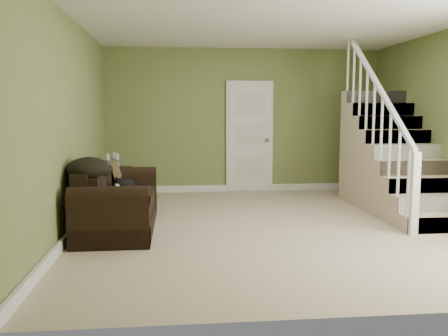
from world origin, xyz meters
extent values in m
cube|color=tan|center=(0.00, 0.00, 0.00)|extent=(5.00, 5.50, 0.01)
cube|color=white|center=(0.00, 0.00, 2.60)|extent=(5.00, 5.50, 0.01)
cube|color=olive|center=(0.00, 2.75, 1.30)|extent=(5.00, 0.04, 2.60)
cube|color=olive|center=(0.00, -2.75, 1.30)|extent=(5.00, 0.04, 2.60)
cube|color=olive|center=(-2.50, 0.00, 1.30)|extent=(0.04, 5.50, 2.60)
cube|color=white|center=(0.00, 2.72, 0.06)|extent=(5.00, 0.04, 0.12)
cube|color=white|center=(-2.47, 0.00, 0.06)|extent=(0.04, 5.50, 0.12)
cube|color=white|center=(0.10, 2.71, 1.01)|extent=(0.86, 0.05, 2.02)
cube|color=white|center=(0.10, 2.69, 1.00)|extent=(0.78, 0.04, 1.96)
sphere|color=olive|center=(0.42, 2.65, 0.95)|extent=(0.07, 0.07, 0.07)
cube|color=tan|center=(2.00, -0.46, 0.10)|extent=(1.00, 0.27, 0.20)
cylinder|color=white|center=(1.55, -0.46, 0.65)|extent=(0.04, 0.04, 0.90)
cube|color=tan|center=(2.00, -0.19, 0.20)|extent=(1.00, 0.27, 0.40)
cylinder|color=white|center=(1.55, -0.19, 0.85)|extent=(0.04, 0.04, 0.90)
cube|color=tan|center=(2.00, 0.08, 0.30)|extent=(1.00, 0.27, 0.60)
cylinder|color=white|center=(1.55, 0.08, 1.05)|extent=(0.04, 0.04, 0.90)
cube|color=tan|center=(2.00, 0.35, 0.40)|extent=(1.00, 0.27, 0.80)
cylinder|color=white|center=(1.55, 0.35, 1.25)|extent=(0.04, 0.04, 0.90)
cube|color=tan|center=(2.00, 0.62, 0.50)|extent=(1.00, 0.27, 1.00)
cylinder|color=white|center=(1.55, 0.62, 1.45)|extent=(0.04, 0.04, 0.90)
cube|color=tan|center=(2.00, 0.89, 0.60)|extent=(1.00, 0.27, 1.20)
cylinder|color=white|center=(1.55, 0.89, 1.65)|extent=(0.04, 0.04, 0.90)
cube|color=tan|center=(2.00, 1.16, 0.70)|extent=(1.00, 0.27, 1.40)
cylinder|color=white|center=(1.55, 1.16, 1.85)|extent=(0.04, 0.04, 0.90)
cube|color=tan|center=(2.00, 1.43, 0.80)|extent=(1.00, 0.27, 1.60)
cylinder|color=white|center=(1.55, 1.43, 2.05)|extent=(0.04, 0.04, 0.90)
cube|color=tan|center=(2.00, 1.70, 0.90)|extent=(1.00, 0.27, 1.80)
cylinder|color=white|center=(1.55, 1.70, 2.25)|extent=(0.04, 0.04, 0.90)
cube|color=white|center=(1.55, -0.62, 0.50)|extent=(0.09, 0.09, 1.00)
cube|color=white|center=(1.55, 0.62, 1.90)|extent=(0.06, 2.46, 1.84)
cube|color=black|center=(-1.97, 0.08, 0.11)|extent=(0.86, 1.99, 0.23)
cube|color=black|center=(-1.88, 0.08, 0.33)|extent=(0.65, 1.50, 0.20)
cube|color=black|center=(-1.97, -0.81, 0.28)|extent=(0.86, 0.23, 0.56)
cube|color=black|center=(-1.97, 0.96, 0.28)|extent=(0.86, 0.23, 0.56)
cylinder|color=black|center=(-1.97, -0.81, 0.56)|extent=(0.86, 0.23, 0.23)
cylinder|color=black|center=(-1.97, 0.96, 0.56)|extent=(0.86, 0.23, 0.23)
cube|color=black|center=(-2.31, 0.08, 0.50)|extent=(0.18, 1.54, 0.57)
cube|color=black|center=(-2.17, 0.08, 0.57)|extent=(0.13, 1.48, 0.32)
cube|color=black|center=(-2.25, 1.77, 0.29)|extent=(0.61, 0.61, 0.58)
cylinder|color=silver|center=(-2.33, 1.71, 0.68)|extent=(0.06, 0.06, 0.20)
cylinder|color=#2B5BA9|center=(-2.33, 1.71, 0.68)|extent=(0.07, 0.07, 0.05)
cylinder|color=white|center=(-2.33, 1.71, 0.80)|extent=(0.03, 0.03, 0.03)
cylinder|color=silver|center=(-2.18, 1.75, 0.68)|extent=(0.06, 0.06, 0.20)
cylinder|color=#2B5BA9|center=(-2.18, 1.75, 0.68)|extent=(0.07, 0.07, 0.05)
cylinder|color=white|center=(-2.18, 1.75, 0.80)|extent=(0.03, 0.03, 0.03)
cylinder|color=silver|center=(-2.25, 1.87, 0.68)|extent=(0.06, 0.06, 0.20)
cylinder|color=#2B5BA9|center=(-2.25, 1.87, 0.68)|extent=(0.07, 0.07, 0.05)
cylinder|color=white|center=(-2.25, 1.87, 0.80)|extent=(0.03, 0.03, 0.03)
ellipsoid|color=black|center=(-1.90, 0.17, 0.52)|extent=(0.30, 0.40, 0.19)
ellipsoid|color=white|center=(-1.90, 0.09, 0.49)|extent=(0.15, 0.18, 0.10)
sphere|color=black|center=(-1.90, -0.02, 0.59)|extent=(0.16, 0.16, 0.13)
ellipsoid|color=white|center=(-1.90, -0.07, 0.56)|extent=(0.08, 0.07, 0.06)
cone|color=black|center=(-1.93, 0.00, 0.65)|extent=(0.06, 0.06, 0.06)
cone|color=black|center=(-1.86, 0.00, 0.65)|extent=(0.06, 0.06, 0.06)
cylinder|color=black|center=(-1.80, 0.30, 0.45)|extent=(0.05, 0.27, 0.04)
ellipsoid|color=gold|center=(-1.93, -0.27, 0.45)|extent=(0.07, 0.19, 0.05)
cube|color=#47341C|center=(-2.06, 0.66, 0.60)|extent=(0.27, 0.44, 0.42)
ellipsoid|color=black|center=(-2.26, -0.35, 0.81)|extent=(0.66, 0.76, 0.26)
camera|label=1|loc=(-1.26, -5.88, 1.46)|focal=38.00mm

